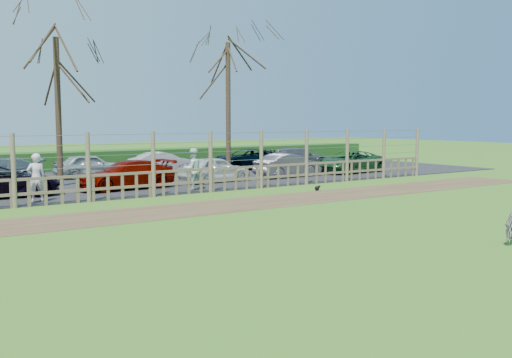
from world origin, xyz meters
TOP-DOWN VIEW (x-y plane):
  - ground at (0.00, 0.00)m, footprint 120.00×120.00m
  - dirt_strip at (0.00, 4.50)m, footprint 34.00×2.80m
  - asphalt at (0.00, 14.50)m, footprint 44.00×13.00m
  - hedge at (0.00, 21.50)m, footprint 46.00×2.00m
  - fence at (0.00, 8.00)m, footprint 30.16×0.16m
  - tree_mid at (-2.00, 13.50)m, footprint 4.80×4.80m
  - tree_right at (7.00, 14.00)m, footprint 4.80×4.80m
  - visitor_a at (-4.12, 8.78)m, footprint 0.64×0.43m
  - visitor_b at (2.14, 8.88)m, footprint 0.85×0.66m
  - crow at (6.45, 5.98)m, footprint 0.27×0.20m
  - car_2 at (-4.91, 10.91)m, footprint 4.35×2.07m
  - car_3 at (-0.04, 10.70)m, footprint 4.27×2.05m
  - car_4 at (4.44, 11.03)m, footprint 3.65×1.79m
  - car_5 at (8.71, 10.98)m, footprint 3.73×1.56m
  - car_6 at (13.01, 11.03)m, footprint 4.52×2.49m
  - car_10 at (0.26, 16.36)m, footprint 3.57×1.53m
  - car_11 at (4.04, 15.79)m, footprint 3.76×1.68m
  - car_12 at (9.46, 16.01)m, footprint 4.50×2.42m
  - car_13 at (13.08, 15.75)m, footprint 4.16×1.74m

SIDE VIEW (x-z plane):
  - ground at x=0.00m, z-range 0.00..0.00m
  - dirt_strip at x=0.00m, z-range 0.00..0.01m
  - asphalt at x=0.00m, z-range 0.00..0.04m
  - crow at x=6.45m, z-range 0.00..0.21m
  - hedge at x=0.00m, z-range 0.00..1.10m
  - car_2 at x=-4.91m, z-range 0.04..1.24m
  - car_3 at x=-0.04m, z-range 0.04..1.24m
  - car_4 at x=4.44m, z-range 0.04..1.24m
  - car_5 at x=8.71m, z-range 0.04..1.24m
  - car_6 at x=13.01m, z-range 0.04..1.24m
  - car_10 at x=0.26m, z-range 0.04..1.24m
  - car_11 at x=4.04m, z-range 0.04..1.24m
  - car_12 at x=9.46m, z-range 0.04..1.24m
  - car_13 at x=13.08m, z-range 0.04..1.24m
  - fence at x=0.00m, z-range -0.45..2.05m
  - visitor_a at x=-4.12m, z-range 0.04..1.76m
  - visitor_b at x=2.14m, z-range 0.04..1.76m
  - tree_mid at x=-2.00m, z-range 1.45..8.28m
  - tree_right at x=7.00m, z-range 1.57..8.92m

